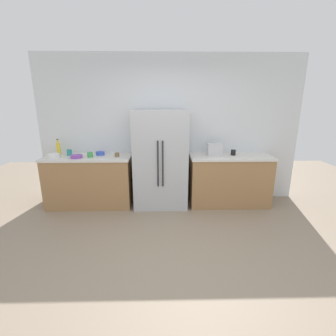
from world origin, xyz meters
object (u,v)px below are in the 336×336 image
toaster (214,149)px  cup_b (233,152)px  cup_a (90,155)px  cup_c (117,155)px  bowl_b (54,156)px  bottle_a (58,148)px  bowl_c (100,153)px  bowl_a (76,156)px  cup_d (69,152)px  refrigerator (160,159)px

toaster → cup_b: toaster is taller
toaster → cup_a: size_ratio=2.69×
cup_c → bowl_b: 1.08m
bottle_a → cup_c: (1.09, -0.20, -0.08)m
bowl_c → bowl_a: bearing=-148.2°
cup_b → bowl_a: bearing=-176.7°
cup_a → cup_b: size_ratio=0.99×
cup_a → bowl_b: 0.61m
cup_d → bowl_a: (0.19, -0.20, -0.03)m
refrigerator → bowl_b: size_ratio=8.79×
bowl_b → cup_a: bearing=2.4°
bowl_b → bowl_c: bowl_b is taller
cup_b → bowl_b: cup_b is taller
bowl_a → bowl_c: 0.42m
refrigerator → bottle_a: refrigerator is taller
refrigerator → cup_a: 1.23m
cup_b → bowl_a: 2.76m
toaster → refrigerator: bearing=-176.1°
cup_c → cup_d: bearing=171.9°
refrigerator → bowl_b: (-1.84, -0.07, 0.09)m
bowl_b → cup_d: bearing=41.1°
toaster → bowl_a: bearing=-176.2°
toaster → bowl_a: 2.42m
refrigerator → bowl_b: bearing=-177.7°
cup_b → bowl_a: cup_b is taller
cup_b → cup_c: cup_b is taller
refrigerator → bottle_a: 1.87m
cup_b → bowl_a: (-2.76, -0.16, -0.02)m
bowl_a → bowl_c: bearing=31.8°
refrigerator → cup_c: refrigerator is taller
bottle_a → cup_b: (3.17, -0.11, -0.07)m
cup_d → bottle_a: bearing=161.5°
cup_a → bowl_a: size_ratio=0.49×
cup_c → bowl_a: size_ratio=0.41×
bottle_a → cup_b: 3.17m
refrigerator → bowl_c: (-1.09, 0.12, 0.09)m
refrigerator → bottle_a: size_ratio=6.00×
cup_a → bowl_b: bearing=-177.6°
cup_c → bowl_b: (-1.07, -0.05, -0.00)m
cup_a → cup_b: 2.54m
refrigerator → toaster: (0.97, 0.07, 0.17)m
cup_c → bowl_a: bearing=-173.7°
cup_a → refrigerator: bearing=2.2°
refrigerator → bowl_b: refrigerator is taller
toaster → cup_d: (-2.61, 0.04, -0.05)m
cup_b → cup_d: 2.95m
cup_d → bowl_a: size_ratio=0.54×
bottle_a → cup_c: 1.11m
cup_a → cup_b: bearing=2.5°
cup_d → cup_c: bearing=-8.1°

